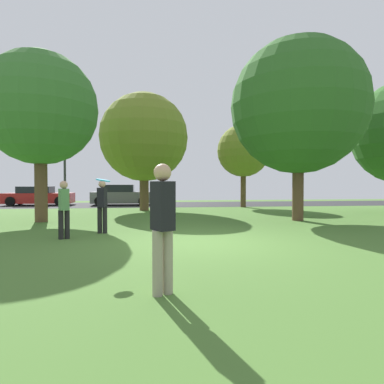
{
  "coord_description": "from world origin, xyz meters",
  "views": [
    {
      "loc": [
        -1.35,
        -8.45,
        1.5
      ],
      "look_at": [
        0.0,
        2.17,
        1.24
      ],
      "focal_mm": 31.24,
      "sensor_mm": 36.0,
      "label": 1
    }
  ],
  "objects_px": {
    "birch_tree_lone": "(243,151)",
    "street_lamp_post": "(65,171)",
    "parked_car_grey": "(122,196)",
    "oak_tree_left": "(299,107)",
    "person_catcher": "(64,207)",
    "person_walking": "(102,204)",
    "oak_tree_center": "(40,109)",
    "person_thrower": "(163,222)",
    "frisbee_disc": "(103,180)",
    "maple_tree_near": "(144,137)",
    "parked_car_red": "(39,196)"
  },
  "relations": [
    {
      "from": "oak_tree_left",
      "to": "person_walking",
      "type": "relative_size",
      "value": 4.63
    },
    {
      "from": "birch_tree_lone",
      "to": "person_walking",
      "type": "height_order",
      "value": "birch_tree_lone"
    },
    {
      "from": "person_catcher",
      "to": "birch_tree_lone",
      "type": "bearing_deg",
      "value": 117.45
    },
    {
      "from": "person_catcher",
      "to": "person_walking",
      "type": "bearing_deg",
      "value": 110.13
    },
    {
      "from": "parked_car_grey",
      "to": "oak_tree_left",
      "type": "bearing_deg",
      "value": -54.54
    },
    {
      "from": "person_walking",
      "to": "frisbee_disc",
      "type": "relative_size",
      "value": 4.89
    },
    {
      "from": "oak_tree_left",
      "to": "parked_car_grey",
      "type": "xyz_separation_m",
      "value": [
        -8.02,
        11.26,
        -3.99
      ]
    },
    {
      "from": "parked_car_grey",
      "to": "person_catcher",
      "type": "bearing_deg",
      "value": -91.31
    },
    {
      "from": "oak_tree_left",
      "to": "person_catcher",
      "type": "relative_size",
      "value": 4.68
    },
    {
      "from": "oak_tree_left",
      "to": "frisbee_disc",
      "type": "height_order",
      "value": "oak_tree_left"
    },
    {
      "from": "birch_tree_lone",
      "to": "oak_tree_left",
      "type": "relative_size",
      "value": 0.72
    },
    {
      "from": "birch_tree_lone",
      "to": "person_thrower",
      "type": "xyz_separation_m",
      "value": [
        -5.85,
        -16.53,
        -2.65
      ]
    },
    {
      "from": "parked_car_grey",
      "to": "street_lamp_post",
      "type": "bearing_deg",
      "value": -129.79
    },
    {
      "from": "frisbee_disc",
      "to": "parked_car_red",
      "type": "bearing_deg",
      "value": 110.84
    },
    {
      "from": "oak_tree_center",
      "to": "parked_car_grey",
      "type": "bearing_deg",
      "value": 77.61
    },
    {
      "from": "birch_tree_lone",
      "to": "maple_tree_near",
      "type": "height_order",
      "value": "maple_tree_near"
    },
    {
      "from": "parked_car_grey",
      "to": "birch_tree_lone",
      "type": "bearing_deg",
      "value": -22.06
    },
    {
      "from": "person_thrower",
      "to": "frisbee_disc",
      "type": "xyz_separation_m",
      "value": [
        -1.07,
        2.11,
        0.58
      ]
    },
    {
      "from": "birch_tree_lone",
      "to": "oak_tree_center",
      "type": "height_order",
      "value": "oak_tree_center"
    },
    {
      "from": "person_walking",
      "to": "person_thrower",
      "type": "bearing_deg",
      "value": -153.54
    },
    {
      "from": "person_thrower",
      "to": "person_walking",
      "type": "distance_m",
      "value": 6.1
    },
    {
      "from": "parked_car_red",
      "to": "maple_tree_near",
      "type": "bearing_deg",
      "value": -37.22
    },
    {
      "from": "oak_tree_left",
      "to": "person_catcher",
      "type": "bearing_deg",
      "value": -156.82
    },
    {
      "from": "frisbee_disc",
      "to": "parked_car_grey",
      "type": "height_order",
      "value": "frisbee_disc"
    },
    {
      "from": "birch_tree_lone",
      "to": "person_walking",
      "type": "bearing_deg",
      "value": -125.03
    },
    {
      "from": "oak_tree_left",
      "to": "person_thrower",
      "type": "xyz_separation_m",
      "value": [
        -5.87,
        -8.52,
        -3.67
      ]
    },
    {
      "from": "maple_tree_near",
      "to": "parked_car_grey",
      "type": "relative_size",
      "value": 1.57
    },
    {
      "from": "birch_tree_lone",
      "to": "street_lamp_post",
      "type": "bearing_deg",
      "value": -178.01
    },
    {
      "from": "birch_tree_lone",
      "to": "parked_car_grey",
      "type": "bearing_deg",
      "value": 157.94
    },
    {
      "from": "oak_tree_center",
      "to": "birch_tree_lone",
      "type": "bearing_deg",
      "value": 34.87
    },
    {
      "from": "birch_tree_lone",
      "to": "oak_tree_center",
      "type": "distance_m",
      "value": 12.58
    },
    {
      "from": "person_thrower",
      "to": "person_walking",
      "type": "relative_size",
      "value": 1.11
    },
    {
      "from": "birch_tree_lone",
      "to": "parked_car_red",
      "type": "relative_size",
      "value": 1.17
    },
    {
      "from": "birch_tree_lone",
      "to": "oak_tree_center",
      "type": "xyz_separation_m",
      "value": [
        -10.3,
        -7.17,
        0.83
      ]
    },
    {
      "from": "maple_tree_near",
      "to": "birch_tree_lone",
      "type": "bearing_deg",
      "value": 17.04
    },
    {
      "from": "oak_tree_center",
      "to": "person_thrower",
      "type": "distance_m",
      "value": 10.93
    },
    {
      "from": "frisbee_disc",
      "to": "street_lamp_post",
      "type": "bearing_deg",
      "value": 106.32
    },
    {
      "from": "person_walking",
      "to": "parked_car_grey",
      "type": "distance_m",
      "value": 13.9
    },
    {
      "from": "maple_tree_near",
      "to": "street_lamp_post",
      "type": "relative_size",
      "value": 1.47
    },
    {
      "from": "person_catcher",
      "to": "maple_tree_near",
      "type": "bearing_deg",
      "value": 141.43
    },
    {
      "from": "maple_tree_near",
      "to": "parked_car_grey",
      "type": "xyz_separation_m",
      "value": [
        -1.67,
        5.19,
        -3.46
      ]
    },
    {
      "from": "person_catcher",
      "to": "oak_tree_left",
      "type": "bearing_deg",
      "value": 86.39
    },
    {
      "from": "birch_tree_lone",
      "to": "oak_tree_left",
      "type": "xyz_separation_m",
      "value": [
        0.01,
        -8.01,
        1.02
      ]
    },
    {
      "from": "person_walking",
      "to": "parked_car_red",
      "type": "distance_m",
      "value": 15.75
    },
    {
      "from": "person_walking",
      "to": "parked_car_grey",
      "type": "bearing_deg",
      "value": 13.46
    },
    {
      "from": "oak_tree_left",
      "to": "person_thrower",
      "type": "bearing_deg",
      "value": -124.55
    },
    {
      "from": "oak_tree_left",
      "to": "frisbee_disc",
      "type": "distance_m",
      "value": 9.93
    },
    {
      "from": "oak_tree_center",
      "to": "person_catcher",
      "type": "relative_size",
      "value": 4.24
    },
    {
      "from": "person_catcher",
      "to": "street_lamp_post",
      "type": "distance_m",
      "value": 11.61
    },
    {
      "from": "person_catcher",
      "to": "person_walking",
      "type": "relative_size",
      "value": 0.99
    }
  ]
}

